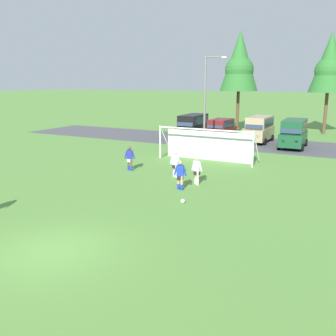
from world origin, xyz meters
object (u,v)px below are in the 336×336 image
Objects in this scene: player_defender_far at (130,158)px; parked_car_slot_center_left at (259,129)px; player_winger_left at (175,164)px; parked_car_slot_center at (294,133)px; soccer_ball at (183,201)px; parked_car_slot_far_left at (193,126)px; player_midfield_center at (197,171)px; soccer_goal at (208,144)px; parked_car_slot_left at (220,130)px; street_lamp at (207,103)px; player_striker_near at (180,175)px.

parked_car_slot_center_left reaches higher than player_defender_far.
parked_car_slot_center is at bearing 72.35° from player_winger_left.
player_winger_left is at bearing 120.71° from soccer_ball.
player_midfield_center is at bearing -65.17° from parked_car_slot_far_left.
parked_car_slot_far_left is (-5.47, 9.47, 0.05)m from soccer_goal.
parked_car_slot_far_left is at bearing 97.86° from player_defender_far.
street_lamp is at bearing -82.17° from parked_car_slot_left.
player_winger_left is at bearing -93.74° from parked_car_slot_center_left.
parked_car_slot_center_left is at bearing 153.66° from parked_car_slot_center.
soccer_ball is 15.37m from street_lamp.
parked_car_slot_center_left is at bearing 66.52° from street_lamp.
soccer_ball is 21.37m from parked_car_slot_far_left.
soccer_ball is 0.03× the size of soccer_goal.
soccer_ball is 0.05× the size of parked_car_slot_center_left.
parked_car_slot_center_left is (-1.62, 20.85, 1.23)m from soccer_ball.
parked_car_slot_left is at bearing 86.79° from player_defender_far.
player_midfield_center is 0.34× the size of parked_car_slot_center_left.
parked_car_slot_far_left and parked_car_slot_center_left have the same top height.
player_midfield_center is 2.14m from player_winger_left.
parked_car_slot_left reaches higher than soccer_ball.
player_midfield_center is at bearing -12.17° from player_defender_far.
parked_car_slot_center_left and parked_car_slot_center have the same top height.
player_defender_far is at bearing -93.21° from parked_car_slot_left.
parked_car_slot_center_left is 0.61× the size of street_lamp.
parked_car_slot_center_left reaches higher than soccer_ball.
player_winger_left is at bearing -79.12° from street_lamp.
soccer_ball is at bearing -75.02° from parked_car_slot_left.
parked_car_slot_center_left is (-0.83, 17.30, 0.52)m from player_midfield_center.
player_midfield_center is 1.00× the size of player_defender_far.
player_midfield_center is at bearing -87.25° from parked_car_slot_center_left.
parked_car_slot_center_left is 3.98m from parked_car_slot_center.
soccer_goal is 1.53× the size of parked_car_slot_center.
parked_car_slot_far_left is at bearing -169.96° from parked_car_slot_center_left.
player_winger_left is at bearing -2.89° from player_defender_far.
parked_car_slot_center is (10.20, -0.59, 0.00)m from parked_car_slot_far_left.
parked_car_slot_far_left reaches higher than player_midfield_center.
player_defender_far is (-5.03, 2.62, 0.00)m from player_striker_near.
parked_car_slot_center is 8.60m from street_lamp.
parked_car_slot_left is 3.83m from parked_car_slot_center_left.
player_midfield_center reaches higher than soccer_ball.
player_winger_left is 16.14m from parked_car_slot_far_left.
soccer_ball is at bearing -37.24° from player_defender_far.
soccer_goal is 4.54× the size of player_winger_left.
parked_car_slot_far_left reaches higher than player_winger_left.
player_midfield_center is 0.34× the size of parked_car_slot_far_left.
parked_car_slot_left is at bearing 104.98° from soccer_ball.
parked_car_slot_left is 0.96× the size of parked_car_slot_center.
player_defender_far and player_winger_left have the same top height.
soccer_goal is at bearing 91.00° from player_winger_left.
player_midfield_center is 0.34× the size of parked_car_slot_center.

